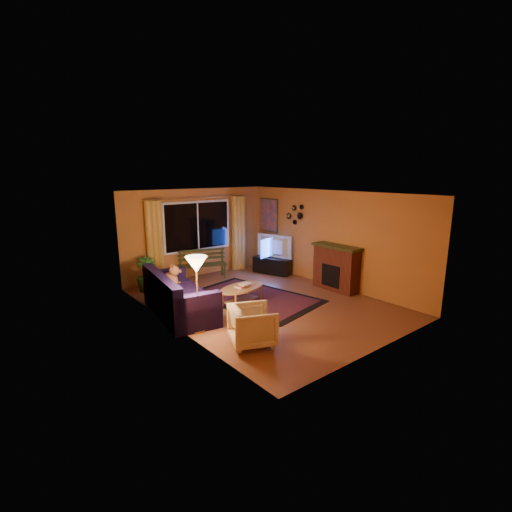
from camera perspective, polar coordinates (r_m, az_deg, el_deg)
floor at (r=8.65m, az=1.25°, el=-7.21°), size 4.50×6.00×0.02m
ceiling at (r=8.14m, az=1.34°, el=9.70°), size 4.50×6.00×0.02m
wall_back at (r=10.75m, az=-9.06°, el=3.54°), size 4.50×0.02×2.50m
wall_left at (r=7.11m, az=-12.84°, el=-1.37°), size 0.02×6.00×2.50m
wall_right at (r=9.88m, az=11.41°, el=2.64°), size 0.02×6.00×2.50m
window at (r=10.67m, az=-8.93°, el=4.56°), size 2.00×0.02×1.30m
curtain_rod at (r=10.54m, az=-8.96°, el=8.84°), size 3.20×0.03×0.03m
curtain_left at (r=10.07m, az=-15.35°, el=1.87°), size 0.36×0.36×2.24m
curtain_right at (r=11.38m, az=-2.80°, el=3.53°), size 0.36×0.36×2.24m
bench at (r=10.58m, az=-8.14°, el=-2.40°), size 1.38×0.81×0.40m
potted_plant at (r=9.72m, az=-16.52°, el=-2.71°), size 0.53×0.53×0.88m
sofa at (r=8.01m, az=-11.70°, el=-5.62°), size 1.30×2.37×0.91m
dog at (r=8.39m, az=-13.06°, el=-2.97°), size 0.51×0.59×0.53m
armchair at (r=6.54m, az=-0.55°, el=-10.38°), size 0.92×0.95×0.76m
floor_lamp at (r=6.97m, az=-9.00°, el=-5.95°), size 0.29×0.29×1.46m
rug at (r=8.93m, az=-0.43°, el=-6.41°), size 2.50×3.36×0.02m
coffee_table at (r=8.42m, az=-2.17°, el=-6.17°), size 1.35×1.35×0.43m
tv_console at (r=11.01m, az=2.50°, el=-1.48°), size 0.73×1.20×0.48m
television at (r=10.88m, az=2.53°, el=1.45°), size 0.48×1.16×0.67m
fireplace at (r=9.63m, az=12.24°, el=-1.94°), size 0.40×1.20×1.10m
mirror_cluster at (r=10.64m, az=5.99°, el=6.53°), size 0.06×0.60×0.56m
painting at (r=11.51m, az=1.97°, el=6.31°), size 0.04×0.76×0.96m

